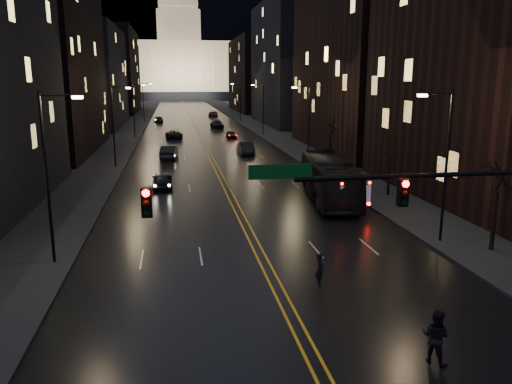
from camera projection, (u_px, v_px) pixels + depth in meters
name	position (u px, v px, depth m)	size (l,w,h in m)	color
ground	(305.00, 343.00, 18.52)	(900.00, 900.00, 0.00)	black
road	(189.00, 114.00, 143.66)	(20.00, 320.00, 0.02)	black
sidewalk_left	(139.00, 114.00, 141.41)	(8.00, 320.00, 0.16)	black
sidewalk_right	(237.00, 113.00, 145.87)	(8.00, 320.00, 0.16)	black
center_line	(189.00, 114.00, 143.65)	(0.62, 320.00, 0.01)	orange
building_left_mid	(41.00, 45.00, 64.09)	(12.00, 30.00, 28.00)	black
building_left_far	(90.00, 78.00, 101.55)	(12.00, 34.00, 20.00)	black
building_left_dist	(115.00, 72.00, 147.31)	(12.00, 40.00, 24.00)	black
building_right_near	(505.00, 47.00, 38.48)	(12.00, 26.00, 24.00)	black
building_right_tall	(365.00, 7.00, 65.83)	(12.00, 30.00, 38.00)	black
building_right_mid	(291.00, 64.00, 107.57)	(12.00, 34.00, 26.00)	black
building_right_dist	(255.00, 75.00, 154.21)	(12.00, 40.00, 22.00)	black
mountain_ridge	(229.00, 5.00, 376.41)	(520.00, 60.00, 130.00)	black
capitol	(180.00, 65.00, 255.40)	(90.00, 50.00, 58.50)	black
traffic_signal	(463.00, 203.00, 18.34)	(17.29, 0.45, 7.00)	black
streetlamp_right_near	(444.00, 159.00, 28.76)	(2.13, 0.25, 9.00)	black
streetlamp_left_near	(50.00, 170.00, 25.31)	(2.13, 0.25, 9.00)	black
streetlamp_right_mid	(307.00, 119.00, 57.63)	(2.13, 0.25, 9.00)	black
streetlamp_left_mid	(115.00, 122.00, 54.19)	(2.13, 0.25, 9.00)	black
streetlamp_right_far	(262.00, 106.00, 86.51)	(2.13, 0.25, 9.00)	black
streetlamp_left_far	(135.00, 107.00, 83.07)	(2.13, 0.25, 9.00)	black
streetlamp_right_dist	(240.00, 100.00, 115.39)	(2.13, 0.25, 9.00)	black
streetlamp_left_dist	(144.00, 100.00, 111.95)	(2.13, 0.25, 9.00)	black
tree_right_near	(499.00, 174.00, 27.30)	(2.40, 2.40, 6.65)	black
tree_right_mid	(391.00, 143.00, 40.78)	(2.40, 2.40, 6.65)	black
tree_right_far	(331.00, 126.00, 56.18)	(2.40, 2.40, 6.65)	black
bus	(329.00, 179.00, 40.27)	(2.96, 12.66, 3.53)	black
oncoming_car_a	(162.00, 180.00, 44.77)	(1.78, 4.43, 1.51)	black
oncoming_car_b	(169.00, 152.00, 61.51)	(1.79, 5.14, 1.69)	black
oncoming_car_c	(174.00, 134.00, 83.12)	(2.37, 5.14, 1.43)	black
oncoming_car_d	(158.00, 119.00, 114.77)	(1.95, 4.80, 1.39)	black
receding_car_a	(246.00, 148.00, 65.33)	(1.75, 5.02, 1.66)	black
receding_car_b	(231.00, 135.00, 83.08)	(1.52, 3.78, 1.29)	black
receding_car_c	(217.00, 124.00, 100.91)	(2.21, 5.43, 1.58)	black
receding_car_d	(213.00, 114.00, 132.70)	(2.43, 5.28, 1.47)	black
pedestrian_a	(320.00, 270.00, 23.49)	(0.59, 0.39, 1.61)	black
pedestrian_b	(435.00, 337.00, 17.03)	(0.94, 0.52, 1.94)	black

